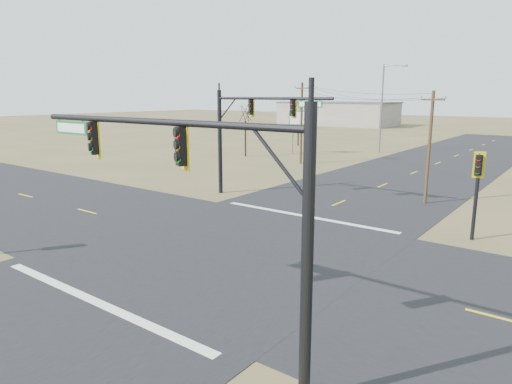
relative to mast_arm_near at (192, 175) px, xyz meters
The scene contains 15 objects.
ground 10.75m from the mast_arm_near, 124.85° to the left, with size 320.00×320.00×0.00m, color brown.
road_ew 10.74m from the mast_arm_near, 124.85° to the left, with size 160.00×14.00×0.02m, color black.
road_ns 10.74m from the mast_arm_near, 124.85° to the left, with size 14.00×160.00×0.02m, color black.
stop_bar_near 7.50m from the mast_arm_near, behind, with size 12.00×0.40×0.01m, color silver.
stop_bar_far 16.93m from the mast_arm_near, 109.40° to the left, with size 12.00×0.40×0.01m, color silver.
mast_arm_near is the anchor object (origin of this frame).
mast_arm_far 20.83m from the mast_arm_near, 123.50° to the left, with size 9.63×0.57×7.80m.
pedestal_signal_ne 16.90m from the mast_arm_near, 76.25° to the left, with size 0.67×0.58×4.67m.
utility_pole_near 23.30m from the mast_arm_near, 91.29° to the left, with size 1.77×0.90×7.73m.
utility_pole_far 38.52m from the mast_arm_near, 116.97° to the left, with size 2.03×0.92×8.76m.
highway_sign 46.84m from the mast_arm_near, 117.90° to the left, with size 2.74×1.22×5.51m.
streetlight_c 50.82m from the mast_arm_near, 106.04° to the left, with size 3.15×0.45×11.27m.
bare_tree_a 44.16m from the mast_arm_near, 126.40° to the left, with size 3.70×3.70×6.82m.
bare_tree_b 56.69m from the mast_arm_near, 118.81° to the left, with size 3.77×3.77×7.46m.
warehouse_left 107.72m from the mast_arm_near, 114.90° to the left, with size 28.00×14.00×5.50m, color gray.
Camera 1 is at (14.03, -16.32, 7.41)m, focal length 32.00 mm.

